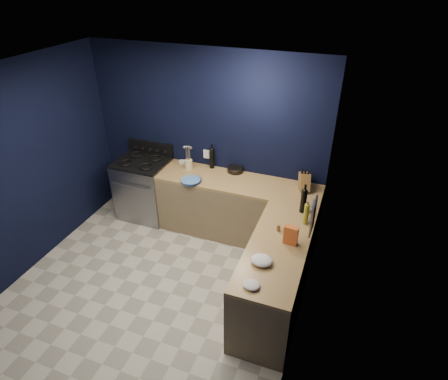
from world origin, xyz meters
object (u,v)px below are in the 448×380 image
at_px(plate_stack, 191,181).
at_px(crouton_bag, 291,235).
at_px(gas_range, 145,189).
at_px(utensil_crock, 189,164).
at_px(knife_block, 304,182).

distance_m(plate_stack, crouton_bag, 1.77).
bearing_deg(gas_range, utensil_crock, 10.02).
xyz_separation_m(utensil_crock, knife_block, (1.69, -0.01, 0.05)).
bearing_deg(crouton_bag, knife_block, 98.81).
xyz_separation_m(plate_stack, knife_block, (1.50, 0.34, 0.10)).
bearing_deg(plate_stack, gas_range, 166.50).
bearing_deg(plate_stack, crouton_bag, -28.12).
bearing_deg(knife_block, plate_stack, 174.24).
bearing_deg(knife_block, crouton_bag, -105.45).
xyz_separation_m(knife_block, crouton_bag, (0.06, -1.18, -0.01)).
bearing_deg(crouton_bag, gas_range, 162.64).
bearing_deg(utensil_crock, crouton_bag, -33.98).
relative_size(plate_stack, utensil_crock, 1.96).
height_order(utensil_crock, crouton_bag, crouton_bag).
xyz_separation_m(gas_range, knife_block, (2.41, 0.12, 0.56)).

